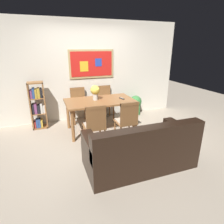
% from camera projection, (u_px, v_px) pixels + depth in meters
% --- Properties ---
extents(ground_plane, '(12.00, 12.00, 0.00)m').
position_uv_depth(ground_plane, '(107.00, 140.00, 4.08)').
color(ground_plane, tan).
extents(wall_back_with_painting, '(5.20, 0.14, 2.60)m').
position_uv_depth(wall_back_with_painting, '(88.00, 71.00, 5.05)').
color(wall_back_with_painting, silver).
rests_on(wall_back_with_painting, ground_plane).
extents(dining_table, '(1.59, 0.91, 0.75)m').
position_uv_depth(dining_table, '(100.00, 104.00, 4.38)').
color(dining_table, brown).
rests_on(dining_table, ground_plane).
extents(dining_chair_far_right, '(0.40, 0.41, 0.91)m').
position_uv_depth(dining_chair_far_right, '(105.00, 100.00, 5.21)').
color(dining_chair_far_right, brown).
rests_on(dining_chair_far_right, ground_plane).
extents(dining_chair_near_left, '(0.40, 0.41, 0.91)m').
position_uv_depth(dining_chair_near_left, '(95.00, 123.00, 3.60)').
color(dining_chair_near_left, brown).
rests_on(dining_chair_near_left, ground_plane).
extents(dining_chair_near_right, '(0.40, 0.41, 0.91)m').
position_uv_depth(dining_chair_near_right, '(127.00, 119.00, 3.82)').
color(dining_chair_near_right, brown).
rests_on(dining_chair_near_right, ground_plane).
extents(dining_chair_far_left, '(0.40, 0.41, 0.91)m').
position_uv_depth(dining_chair_far_left, '(79.00, 102.00, 4.97)').
color(dining_chair_far_left, brown).
rests_on(dining_chair_far_left, ground_plane).
extents(leather_couch, '(1.80, 0.84, 0.84)m').
position_uv_depth(leather_couch, '(141.00, 151.00, 3.09)').
color(leather_couch, black).
rests_on(leather_couch, ground_plane).
extents(bookshelf, '(0.36, 0.28, 1.15)m').
position_uv_depth(bookshelf, '(38.00, 106.00, 4.55)').
color(bookshelf, brown).
rests_on(bookshelf, ground_plane).
extents(potted_ivy, '(0.35, 0.35, 0.57)m').
position_uv_depth(potted_ivy, '(136.00, 104.00, 5.56)').
color(potted_ivy, brown).
rests_on(potted_ivy, ground_plane).
extents(flower_vase, '(0.23, 0.22, 0.35)m').
position_uv_depth(flower_vase, '(95.00, 91.00, 4.30)').
color(flower_vase, beige).
rests_on(flower_vase, dining_table).
extents(tv_remote, '(0.08, 0.16, 0.02)m').
position_uv_depth(tv_remote, '(122.00, 98.00, 4.46)').
color(tv_remote, black).
rests_on(tv_remote, dining_table).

